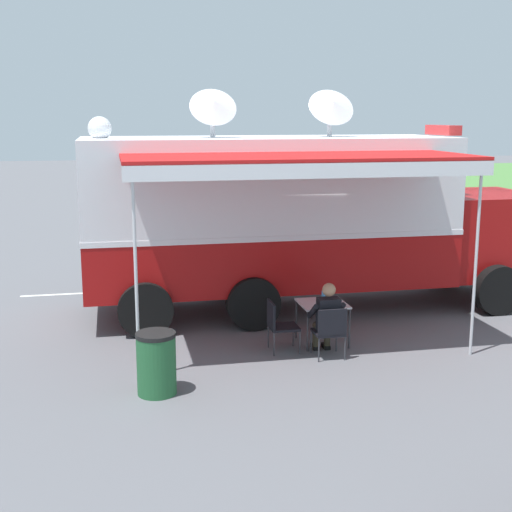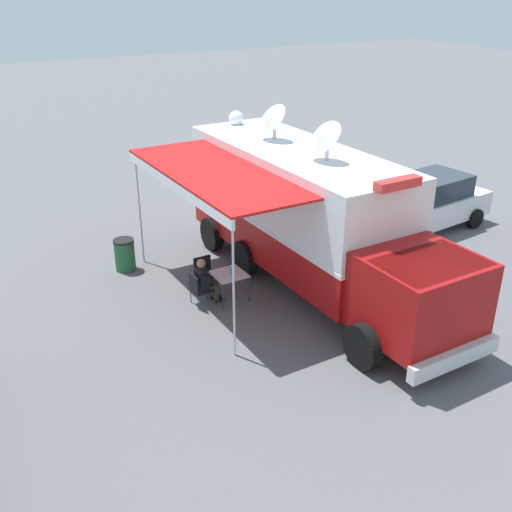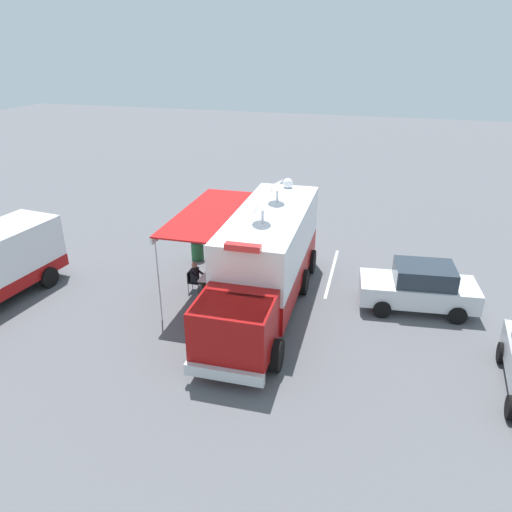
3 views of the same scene
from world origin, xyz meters
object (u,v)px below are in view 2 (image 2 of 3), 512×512
Objects in this scene: folding_chair_at_table at (198,287)px; seated_responder at (205,280)px; command_truck at (310,215)px; folding_chair_beside_table at (204,271)px; car_far_corner at (429,202)px; water_bottle at (231,270)px; folding_table at (229,276)px; trash_bin at (125,255)px.

folding_chair_at_table is 0.23m from seated_responder.
folding_chair_beside_table is (2.54, -1.07, -1.43)m from command_truck.
folding_chair_at_table is 0.20× the size of car_far_corner.
folding_chair_beside_table is at bearing -113.05° from seated_responder.
water_bottle reaches higher than folding_chair_beside_table.
folding_chair_at_table reaches higher than folding_table.
folding_table is at bearing -29.74° from water_bottle.
folding_table is 0.66× the size of seated_responder.
seated_responder is (0.66, -0.13, -0.18)m from water_bottle.
trash_bin is at bearing -67.90° from seated_responder.
car_far_corner is at bearing 169.43° from trash_bin.
car_far_corner reaches higher than water_bottle.
trash_bin is (1.82, -2.97, -0.38)m from water_bottle.
water_bottle is at bearing -4.88° from command_truck.
water_bottle is 0.92m from folding_chair_at_table.
car_far_corner reaches higher than folding_table.
folding_chair_beside_table reaches higher than folding_table.
water_bottle is 0.18× the size of seated_responder.
car_far_corner reaches higher than trash_bin.
car_far_corner is (-7.76, -1.18, 0.05)m from water_bottle.
command_truck is 11.66× the size of folding_table.
seated_responder is (-0.19, -0.00, 0.14)m from folding_chair_at_table.
folding_chair_beside_table is at bearing 125.18° from trash_bin.
folding_chair_at_table is 0.91m from folding_chair_beside_table.
command_truck reaches higher than trash_bin.
folding_table is 0.90× the size of trash_bin.
trash_bin is at bearing -54.82° from folding_chair_beside_table.
seated_responder reaches higher than folding_chair_at_table.
seated_responder is (0.32, 0.75, 0.14)m from folding_chair_beside_table.
water_bottle is 0.70m from seated_responder.
folding_chair_at_table is at bearing -5.84° from command_truck.
car_far_corner is at bearing -171.34° from water_bottle.
water_bottle is 7.85m from car_far_corner.
trash_bin is at bearing -59.03° from folding_table.
car_far_corner is (-8.42, -1.05, 0.23)m from seated_responder.
seated_responder reaches higher than water_bottle.
seated_responder is at bearing -6.31° from command_truck.
command_truck is at bearing 175.12° from water_bottle.
folding_chair_at_table is 1.00× the size of folding_chair_beside_table.
car_far_corner is at bearing -177.86° from folding_chair_beside_table.
command_truck is 3.11m from folding_chair_beside_table.
water_bottle reaches higher than folding_chair_at_table.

